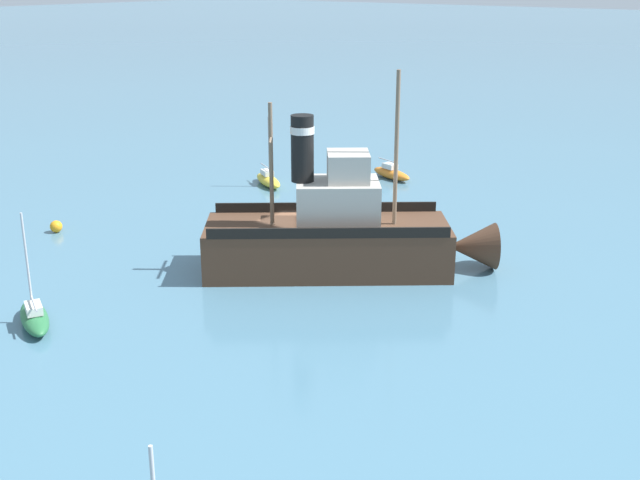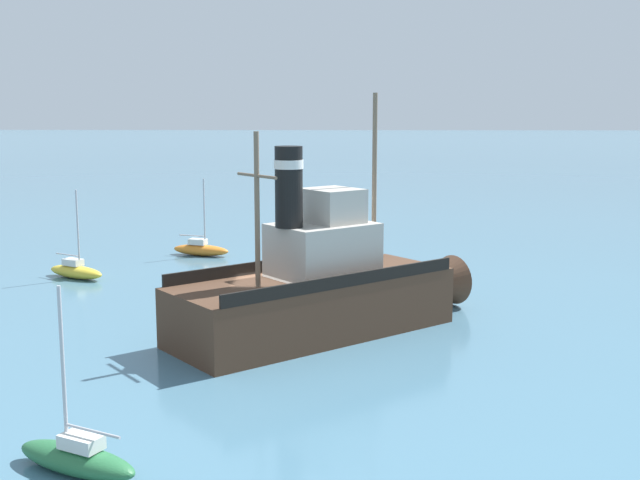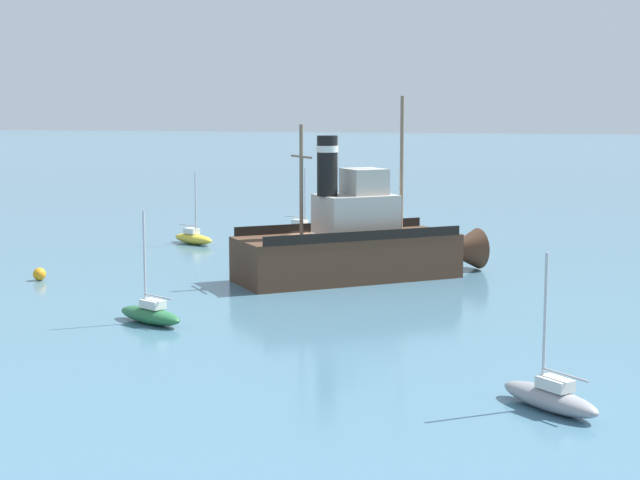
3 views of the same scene
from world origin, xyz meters
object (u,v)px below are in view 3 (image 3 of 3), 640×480
at_px(old_tugboat, 357,245).
at_px(sailboat_green, 150,314).
at_px(sailboat_orange, 302,228).
at_px(sailboat_yellow, 193,238).
at_px(sailboat_grey, 550,397).
at_px(mooring_buoy, 39,274).

height_order(old_tugboat, sailboat_green, old_tugboat).
bearing_deg(sailboat_orange, sailboat_yellow, -39.16).
height_order(sailboat_orange, sailboat_grey, same).
xyz_separation_m(sailboat_grey, mooring_buoy, (-16.11, -27.52, -0.08)).
xyz_separation_m(sailboat_yellow, mooring_buoy, (15.45, -2.49, -0.08)).
bearing_deg(sailboat_green, old_tugboat, 155.40).
bearing_deg(sailboat_orange, sailboat_grey, 26.66).
distance_m(sailboat_yellow, sailboat_green, 24.86).
relative_size(sailboat_orange, mooring_buoy, 7.05).
xyz_separation_m(sailboat_orange, sailboat_green, (30.57, 2.16, 0.00)).
relative_size(sailboat_yellow, mooring_buoy, 7.05).
relative_size(sailboat_yellow, sailboat_green, 1.00).
height_order(sailboat_green, mooring_buoy, sailboat_green).
bearing_deg(sailboat_green, mooring_buoy, -128.24).
relative_size(old_tugboat, sailboat_green, 2.71).
relative_size(old_tugboat, sailboat_yellow, 2.71).
height_order(sailboat_grey, sailboat_green, same).
bearing_deg(sailboat_grey, sailboat_green, -114.88).
bearing_deg(sailboat_yellow, mooring_buoy, -9.17).
bearing_deg(sailboat_grey, mooring_buoy, -120.35).
distance_m(old_tugboat, sailboat_grey, 24.03).
bearing_deg(old_tugboat, sailboat_orange, -154.44).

